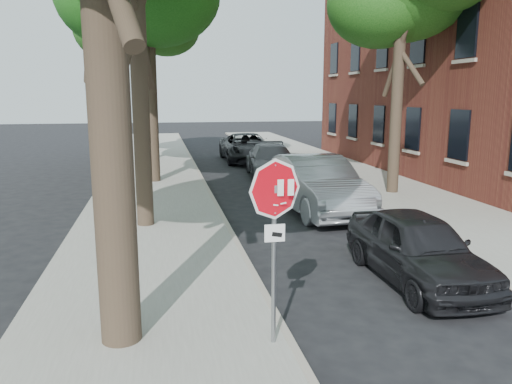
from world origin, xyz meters
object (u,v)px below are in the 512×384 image
(stop_sign, at_px, (275,216))
(tree_far, at_px, (143,22))
(car_d, at_px, (247,148))
(car_a, at_px, (417,247))
(car_b, at_px, (316,184))
(car_c, at_px, (272,161))

(stop_sign, bearing_deg, tree_far, 95.46)
(tree_far, relative_size, car_d, 1.73)
(tree_far, distance_m, car_a, 20.83)
(tree_far, xyz_separation_m, car_a, (5.32, -19.05, -6.54))
(stop_sign, relative_size, tree_far, 0.28)
(stop_sign, bearing_deg, car_a, 32.34)
(car_b, bearing_deg, car_a, -92.57)
(car_b, distance_m, car_c, 6.56)
(car_a, bearing_deg, car_d, 90.40)
(stop_sign, distance_m, tree_far, 21.88)
(tree_far, relative_size, car_c, 1.90)
(car_d, bearing_deg, car_b, -89.44)
(car_d, bearing_deg, tree_far, 168.60)
(car_c, distance_m, car_d, 5.46)
(car_b, relative_size, car_c, 1.06)
(tree_far, bearing_deg, car_b, -68.31)
(tree_far, bearing_deg, car_d, -11.89)
(car_c, bearing_deg, car_d, 96.15)
(car_b, xyz_separation_m, car_c, (0.11, 6.55, -0.14))
(tree_far, xyz_separation_m, car_b, (5.21, -13.11, -6.36))
(stop_sign, height_order, car_a, stop_sign)
(car_b, bearing_deg, car_c, 85.42)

